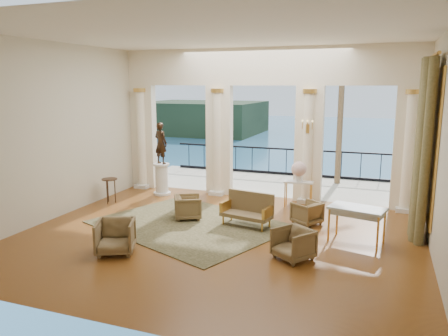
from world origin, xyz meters
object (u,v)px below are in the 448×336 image
at_px(settee, 248,209).
at_px(console_table, 298,186).
at_px(armchair_a, 115,235).
at_px(armchair_b, 293,242).
at_px(armchair_c, 307,212).
at_px(statue, 161,143).
at_px(armchair_d, 188,206).
at_px(side_table, 110,182).
at_px(pedestal, 162,180).
at_px(game_table, 357,211).

relative_size(settee, console_table, 1.62).
relative_size(armchair_a, armchair_b, 1.11).
height_order(armchair_b, armchair_c, armchair_b).
xyz_separation_m(statue, console_table, (4.33, -0.02, -1.01)).
height_order(armchair_d, side_table, side_table).
xyz_separation_m(armchair_b, console_table, (-0.60, 3.72, 0.29)).
bearing_deg(settee, statue, 161.03).
bearing_deg(armchair_d, armchair_a, 142.27).
bearing_deg(armchair_b, pedestal, 177.96).
distance_m(armchair_a, game_table, 5.20).
bearing_deg(console_table, game_table, -56.98).
distance_m(armchair_d, game_table, 4.23).
bearing_deg(side_table, settee, -7.70).
bearing_deg(console_table, armchair_c, -74.53).
bearing_deg(side_table, armchair_b, -21.43).
height_order(armchair_a, side_table, armchair_a).
distance_m(armchair_a, armchair_b, 3.64).
distance_m(armchair_c, statue, 5.18).
xyz_separation_m(settee, game_table, (2.59, -0.31, 0.31)).
bearing_deg(pedestal, armchair_b, -37.10).
xyz_separation_m(armchair_b, side_table, (-5.88, 2.31, 0.28)).
height_order(armchair_b, armchair_d, armchair_b).
height_order(settee, pedestal, pedestal).
bearing_deg(statue, armchair_d, 148.57).
distance_m(armchair_b, armchair_d, 3.53).
bearing_deg(armchair_b, armchair_c, 128.12).
bearing_deg(armchair_a, settee, 28.62).
relative_size(pedestal, console_table, 1.21).
bearing_deg(settee, side_table, -176.42).
distance_m(statue, console_table, 4.45).
xyz_separation_m(game_table, pedestal, (-6.05, 2.33, -0.24)).
relative_size(armchair_c, statue, 0.49).
distance_m(armchair_a, pedestal, 4.89).
bearing_deg(armchair_c, armchair_a, -12.84).
bearing_deg(console_table, armchair_d, -144.62).
bearing_deg(armchair_b, statue, 177.96).
distance_m(armchair_b, statue, 6.32).
xyz_separation_m(statue, side_table, (-0.95, -1.42, -1.01)).
bearing_deg(console_table, pedestal, 176.12).
height_order(game_table, pedestal, pedestal).
relative_size(game_table, console_table, 1.57).
bearing_deg(armchair_a, armchair_d, 57.06).
relative_size(armchair_a, console_table, 0.94).
relative_size(armchair_c, settee, 0.47).
xyz_separation_m(pedestal, console_table, (4.33, -0.02, 0.15)).
xyz_separation_m(armchair_c, console_table, (-0.48, 1.38, 0.32)).
relative_size(armchair_a, side_table, 1.05).
distance_m(armchair_c, game_table, 1.60).
height_order(pedestal, console_table, pedestal).
relative_size(pedestal, statue, 0.77).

